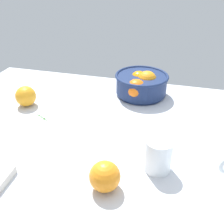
{
  "coord_description": "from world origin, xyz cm",
  "views": [
    {
      "loc": [
        18.86,
        -73.56,
        53.69
      ],
      "look_at": [
        -1.08,
        1.17,
        8.4
      ],
      "focal_mm": 43.27,
      "sensor_mm": 36.0,
      "label": 1
    }
  ],
  "objects_px": {
    "juice_glass": "(158,157)",
    "loose_orange_1": "(105,176)",
    "fruit_bowl": "(141,84)",
    "loose_orange_2": "(26,96)"
  },
  "relations": [
    {
      "from": "fruit_bowl",
      "to": "juice_glass",
      "type": "distance_m",
      "value": 0.47
    },
    {
      "from": "loose_orange_1",
      "to": "loose_orange_2",
      "type": "height_order",
      "value": "same"
    },
    {
      "from": "fruit_bowl",
      "to": "loose_orange_1",
      "type": "distance_m",
      "value": 0.57
    },
    {
      "from": "juice_glass",
      "to": "loose_orange_1",
      "type": "distance_m",
      "value": 0.17
    },
    {
      "from": "juice_glass",
      "to": "loose_orange_1",
      "type": "bearing_deg",
      "value": -138.18
    },
    {
      "from": "fruit_bowl",
      "to": "juice_glass",
      "type": "xyz_separation_m",
      "value": [
        0.13,
        -0.46,
        -0.01
      ]
    },
    {
      "from": "juice_glass",
      "to": "loose_orange_1",
      "type": "relative_size",
      "value": 1.2
    },
    {
      "from": "fruit_bowl",
      "to": "loose_orange_2",
      "type": "bearing_deg",
      "value": -154.13
    },
    {
      "from": "fruit_bowl",
      "to": "juice_glass",
      "type": "relative_size",
      "value": 2.31
    },
    {
      "from": "fruit_bowl",
      "to": "loose_orange_1",
      "type": "bearing_deg",
      "value": -89.8
    }
  ]
}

